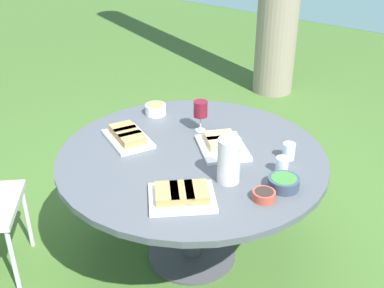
# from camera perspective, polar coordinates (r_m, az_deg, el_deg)

# --- Properties ---
(ground_plane) EXTENTS (40.00, 40.00, 0.00)m
(ground_plane) POSITION_cam_1_polar(r_m,az_deg,el_deg) (3.00, 0.00, -12.94)
(ground_plane) COLOR #446B2B
(dining_table) EXTENTS (1.45, 1.45, 0.70)m
(dining_table) POSITION_cam_1_polar(r_m,az_deg,el_deg) (2.63, 0.00, -2.83)
(dining_table) COLOR #4C4C51
(dining_table) RESTS_ON ground_plane
(water_pitcher) EXTENTS (0.12, 0.11, 0.23)m
(water_pitcher) POSITION_cam_1_polar(r_m,az_deg,el_deg) (2.30, 4.39, -1.96)
(water_pitcher) COLOR silver
(water_pitcher) RESTS_ON dining_table
(wine_glass) EXTENTS (0.08, 0.08, 0.19)m
(wine_glass) POSITION_cam_1_polar(r_m,az_deg,el_deg) (2.77, 1.02, 4.08)
(wine_glass) COLOR silver
(wine_glass) RESTS_ON dining_table
(platter_bread_main) EXTENTS (0.37, 0.32, 0.06)m
(platter_bread_main) POSITION_cam_1_polar(r_m,az_deg,el_deg) (2.73, -7.63, 0.94)
(platter_bread_main) COLOR white
(platter_bread_main) RESTS_ON dining_table
(platter_charcuterie) EXTENTS (0.39, 0.39, 0.06)m
(platter_charcuterie) POSITION_cam_1_polar(r_m,az_deg,el_deg) (2.21, -1.20, -6.06)
(platter_charcuterie) COLOR white
(platter_charcuterie) RESTS_ON dining_table
(platter_sandwich_side) EXTENTS (0.40, 0.39, 0.06)m
(platter_sandwich_side) POSITION_cam_1_polar(r_m,az_deg,el_deg) (2.63, 3.55, -0.02)
(platter_sandwich_side) COLOR white
(platter_sandwich_side) RESTS_ON dining_table
(bowl_fries) EXTENTS (0.13, 0.13, 0.07)m
(bowl_fries) POSITION_cam_1_polar(r_m,az_deg,el_deg) (3.03, -4.34, 4.18)
(bowl_fries) COLOR white
(bowl_fries) RESTS_ON dining_table
(bowl_salad) EXTENTS (0.15, 0.15, 0.06)m
(bowl_salad) POSITION_cam_1_polar(r_m,az_deg,el_deg) (2.33, 10.85, -4.44)
(bowl_salad) COLOR #334256
(bowl_salad) RESTS_ON dining_table
(bowl_olives) EXTENTS (0.11, 0.11, 0.04)m
(bowl_olives) POSITION_cam_1_polar(r_m,az_deg,el_deg) (2.24, 8.52, -5.98)
(bowl_olives) COLOR #B74733
(bowl_olives) RESTS_ON dining_table
(cup_water_near) EXTENTS (0.06, 0.06, 0.09)m
(cup_water_near) POSITION_cam_1_polar(r_m,az_deg,el_deg) (2.44, 10.61, -2.47)
(cup_water_near) COLOR silver
(cup_water_near) RESTS_ON dining_table
(cup_water_far) EXTENTS (0.07, 0.07, 0.09)m
(cup_water_far) POSITION_cam_1_polar(r_m,az_deg,el_deg) (2.57, 11.39, -0.84)
(cup_water_far) COLOR silver
(cup_water_far) RESTS_ON dining_table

